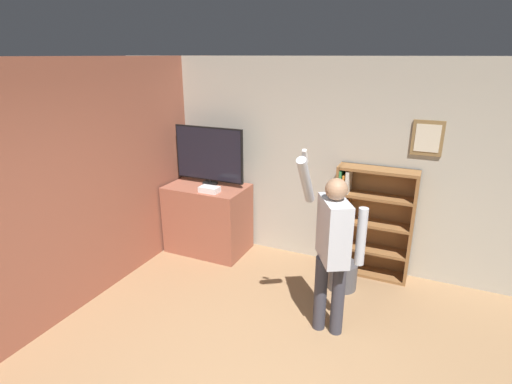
# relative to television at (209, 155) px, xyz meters

# --- Properties ---
(wall_back) EXTENTS (6.76, 0.09, 2.70)m
(wall_back) POSITION_rel_television_xyz_m (1.80, 0.35, -0.04)
(wall_back) COLOR #B2AD9E
(wall_back) RESTS_ON ground_plane
(wall_side_brick) EXTENTS (0.06, 4.69, 2.70)m
(wall_side_brick) POSITION_rel_television_xyz_m (-0.61, -1.23, -0.04)
(wall_side_brick) COLOR #93513D
(wall_side_brick) RESTS_ON ground_plane
(tv_ledge) EXTENTS (1.11, 0.71, 0.97)m
(tv_ledge) POSITION_rel_television_xyz_m (0.00, -0.09, -0.91)
(tv_ledge) COLOR #93513D
(tv_ledge) RESTS_ON ground_plane
(television) EXTENTS (1.04, 0.22, 0.82)m
(television) POSITION_rel_television_xyz_m (0.00, 0.00, 0.00)
(television) COLOR black
(television) RESTS_ON tv_ledge
(game_console) EXTENTS (0.26, 0.16, 0.08)m
(game_console) POSITION_rel_television_xyz_m (0.17, -0.30, -0.38)
(game_console) COLOR white
(game_console) RESTS_ON tv_ledge
(bookshelf) EXTENTS (0.96, 0.28, 1.42)m
(bookshelf) POSITION_rel_television_xyz_m (2.18, 0.17, -0.69)
(bookshelf) COLOR brown
(bookshelf) RESTS_ON ground_plane
(person) EXTENTS (0.61, 0.57, 1.94)m
(person) POSITION_rel_television_xyz_m (2.06, -1.18, -0.39)
(person) COLOR #383842
(person) RESTS_ON ground_plane
(waste_bin) EXTENTS (0.35, 0.35, 0.34)m
(waste_bin) POSITION_rel_television_xyz_m (2.01, -0.32, -1.23)
(waste_bin) COLOR #4C4C51
(waste_bin) RESTS_ON ground_plane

